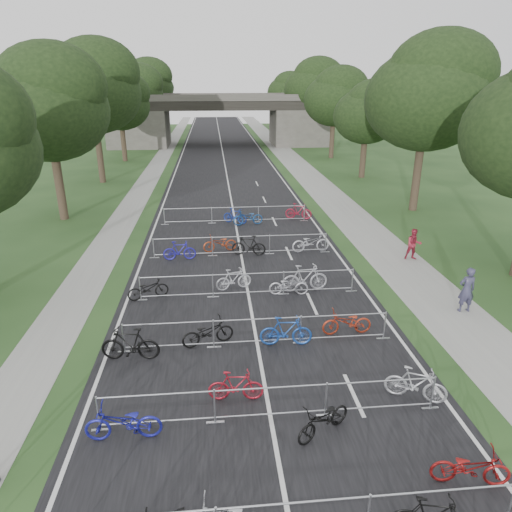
{
  "coord_description": "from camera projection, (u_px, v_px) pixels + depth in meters",
  "views": [
    {
      "loc": [
        -1.37,
        -2.88,
        8.78
      ],
      "look_at": [
        0.51,
        16.93,
        1.1
      ],
      "focal_mm": 32.0,
      "sensor_mm": 36.0,
      "label": 1
    }
  ],
  "objects": [
    {
      "name": "bike_14",
      "position": [
        286.0,
        331.0,
        15.97
      ],
      "size": [
        1.89,
        0.66,
        1.12
      ],
      "primitive_type": "imported",
      "rotation": [
        0.0,
        0.0,
        1.5
      ],
      "color": "#1C459C",
      "rests_on": "ground"
    },
    {
      "name": "tree_right_6",
      "position": [
        287.0,
        91.0,
        86.29
      ],
      "size": [
        7.17,
        7.17,
        10.93
      ],
      "color": "#33261C",
      "rests_on": "ground"
    },
    {
      "name": "bike_21",
      "position": [
        220.0,
        243.0,
        24.84
      ],
      "size": [
        1.93,
        0.96,
        0.97
      ],
      "primitive_type": "imported",
      "rotation": [
        0.0,
        0.0,
        4.89
      ],
      "color": "#983416",
      "rests_on": "ground"
    },
    {
      "name": "tree_right_1",
      "position": [
        429.0,
        95.0,
        30.21
      ],
      "size": [
        8.18,
        8.18,
        12.47
      ],
      "color": "#33261C",
      "rests_on": "ground"
    },
    {
      "name": "tree_right_5",
      "position": [
        298.0,
        99.0,
        75.5
      ],
      "size": [
        6.16,
        6.16,
        9.39
      ],
      "color": "#33261C",
      "rests_on": "ground"
    },
    {
      "name": "tree_left_6",
      "position": [
        156.0,
        94.0,
        84.29
      ],
      "size": [
        6.72,
        6.72,
        10.25
      ],
      "color": "#33261C",
      "rests_on": "ground"
    },
    {
      "name": "barrier_row_3",
      "position": [
        257.0,
        332.0,
        15.98
      ],
      "size": [
        9.7,
        0.08,
        1.1
      ],
      "color": "#ACAEB4",
      "rests_on": "ground"
    },
    {
      "name": "tree_right_4",
      "position": [
        314.0,
        87.0,
        63.65
      ],
      "size": [
        8.18,
        8.18,
        12.47
      ],
      "color": "#33261C",
      "rests_on": "ground"
    },
    {
      "name": "barrier_row_5",
      "position": [
        241.0,
        245.0,
        24.34
      ],
      "size": [
        9.7,
        0.08,
        1.1
      ],
      "color": "#ACAEB4",
      "rests_on": "ground"
    },
    {
      "name": "tree_left_5",
      "position": [
        147.0,
        85.0,
        72.56
      ],
      "size": [
        8.4,
        8.4,
        12.81
      ],
      "color": "#33261C",
      "rests_on": "ground"
    },
    {
      "name": "bike_18",
      "position": [
        289.0,
        285.0,
        19.84
      ],
      "size": [
        1.75,
        0.75,
        0.9
      ],
      "primitive_type": "imported",
      "rotation": [
        0.0,
        0.0,
        1.48
      ],
      "color": "#A5A5AD",
      "rests_on": "ground"
    },
    {
      "name": "tree_left_1",
      "position": [
        48.0,
        106.0,
        28.26
      ],
      "size": [
        7.56,
        7.56,
        11.53
      ],
      "color": "#33261C",
      "rests_on": "ground"
    },
    {
      "name": "pedestrian_a",
      "position": [
        467.0,
        290.0,
        18.22
      ],
      "size": [
        0.7,
        0.46,
        1.9
      ],
      "primitive_type": "imported",
      "rotation": [
        0.0,
        0.0,
        3.15
      ],
      "color": "#32314A",
      "rests_on": "ground"
    },
    {
      "name": "bike_15",
      "position": [
        347.0,
        323.0,
        16.71
      ],
      "size": [
        1.86,
        0.69,
        0.97
      ],
      "primitive_type": "imported",
      "rotation": [
        0.0,
        0.0,
        4.74
      ],
      "color": "#9D2C16",
      "rests_on": "ground"
    },
    {
      "name": "bike_13",
      "position": [
        208.0,
        332.0,
        16.04
      ],
      "size": [
        1.98,
        1.16,
        0.98
      ],
      "primitive_type": "imported",
      "rotation": [
        0.0,
        0.0,
        1.86
      ],
      "color": "black",
      "rests_on": "ground"
    },
    {
      "name": "bike_25",
      "position": [
        235.0,
        216.0,
        29.79
      ],
      "size": [
        1.7,
        1.25,
        1.01
      ],
      "primitive_type": "imported",
      "rotation": [
        0.0,
        0.0,
        1.05
      ],
      "color": "navy",
      "rests_on": "ground"
    },
    {
      "name": "barrier_row_2",
      "position": [
        271.0,
        403.0,
        12.45
      ],
      "size": [
        9.7,
        0.08,
        1.1
      ],
      "color": "#ACAEB4",
      "rests_on": "ground"
    },
    {
      "name": "barrier_row_6",
      "position": [
        235.0,
        215.0,
        29.91
      ],
      "size": [
        9.7,
        0.08,
        1.1
      ],
      "color": "#ACAEB4",
      "rests_on": "ground"
    },
    {
      "name": "bike_19",
      "position": [
        305.0,
        278.0,
        20.13
      ],
      "size": [
        2.12,
        0.76,
        1.25
      ],
      "primitive_type": "imported",
      "rotation": [
        0.0,
        0.0,
        1.66
      ],
      "color": "#A5A5AD",
      "rests_on": "ground"
    },
    {
      "name": "sidewalk_left",
      "position": [
        158.0,
        163.0,
        51.74
      ],
      "size": [
        2.0,
        140.0,
        0.01
      ],
      "primitive_type": "cube",
      "color": "gray",
      "rests_on": "ground"
    },
    {
      "name": "bike_23",
      "position": [
        311.0,
        242.0,
        24.81
      ],
      "size": [
        2.1,
        0.87,
        1.08
      ],
      "primitive_type": "imported",
      "rotation": [
        0.0,
        0.0,
        1.65
      ],
      "color": "#AFAFB7",
      "rests_on": "ground"
    },
    {
      "name": "tree_right_3",
      "position": [
        335.0,
        98.0,
        52.85
      ],
      "size": [
        7.17,
        7.17,
        10.93
      ],
      "color": "#33261C",
      "rests_on": "ground"
    },
    {
      "name": "bike_12",
      "position": [
        130.0,
        344.0,
        15.14
      ],
      "size": [
        2.0,
        0.74,
        1.18
      ],
      "primitive_type": "imported",
      "rotation": [
        0.0,
        0.0,
        4.62
      ],
      "color": "black",
      "rests_on": "ground"
    },
    {
      "name": "bike_22",
      "position": [
        249.0,
        246.0,
        24.32
      ],
      "size": [
        1.88,
        0.83,
        1.09
      ],
      "primitive_type": "imported",
      "rotation": [
        0.0,
        0.0,
        4.53
      ],
      "color": "black",
      "rests_on": "ground"
    },
    {
      "name": "tree_left_2",
      "position": [
        93.0,
        89.0,
        39.12
      ],
      "size": [
        8.4,
        8.4,
        12.81
      ],
      "color": "#33261C",
      "rests_on": "ground"
    },
    {
      "name": "bike_9",
      "position": [
        236.0,
        386.0,
        13.23
      ],
      "size": [
        1.66,
        0.59,
        0.98
      ],
      "primitive_type": "imported",
      "rotation": [
        0.0,
        0.0,
        1.49
      ],
      "color": "maroon",
      "rests_on": "ground"
    },
    {
      "name": "lane_markings",
      "position": [
        224.0,
        162.0,
        52.4
      ],
      "size": [
        0.12,
        140.0,
        0.0
      ],
      "primitive_type": "cube",
      "color": "silver",
      "rests_on": "ground"
    },
    {
      "name": "bike_10",
      "position": [
        324.0,
        420.0,
        11.92
      ],
      "size": [
        1.86,
        1.49,
        0.95
      ],
      "primitive_type": "imported",
      "rotation": [
        0.0,
        0.0,
        5.27
      ],
      "color": "black",
      "rests_on": "ground"
    },
    {
      "name": "bike_8",
      "position": [
        123.0,
        423.0,
        11.75
      ],
      "size": [
        1.99,
        0.7,
        1.04
      ],
      "primitive_type": "imported",
      "rotation": [
        0.0,
        0.0,
        4.71
      ],
      "color": "navy",
      "rests_on": "ground"
    },
    {
      "name": "bike_27",
      "position": [
        298.0,
        211.0,
        30.73
      ],
      "size": [
        1.86,
        0.97,
        1.07
      ],
      "primitive_type": "imported",
      "rotation": [
        0.0,
        0.0,
        1.3
      ],
      "color": "maroon",
      "rests_on": "ground"
    },
    {
      "name": "pedestrian_b",
      "position": [
        414.0,
        245.0,
        23.65
      ],
      "size": [
        0.88,
        0.73,
        1.65
      ],
      "primitive_type": "imported",
      "rotation": [
        0.0,
        0.0,
        -0.14
      ],
      "color": "maroon",
      "rests_on": "ground"
    },
    {
      "name": "bike_16",
      "position": [
        148.0,
        289.0,
        19.47
      ],
      "size": [
        1.85,
        1.14,
        0.92
      ],
      "primitive_type": "imported",
      "rotation": [
        0.0,
        0.0,
        1.9
      ],
      "color": "black",
      "rests_on": "ground"
    },
    {
      "name": "bike_26",
      "position": [
        248.0,
        217.0,
        29.44
      ],
      "size": [
        2.03,
        1.0,
        1.02
      ],
      "primitive_type": "imported",
      "rotation": [
        0.0,
        0.0,
        4.88
      ],
      "color": "navy",
      "rests_on": "ground"
    },
    {
      "name": "tree_right_2",
      "position": [
        368.0,
        113.0,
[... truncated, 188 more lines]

